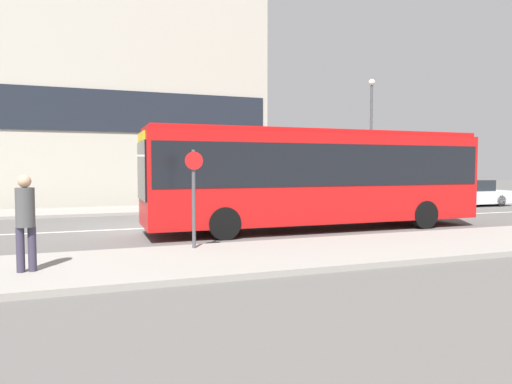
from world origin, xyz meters
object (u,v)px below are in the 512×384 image
Objects in this scene: city_bus at (316,173)px; parked_car_0 at (381,196)px; parked_car_1 at (467,194)px; bus_stop_sign at (194,190)px; pedestrian_near_stop at (25,216)px; street_lamp at (371,128)px.

parked_car_0 is at bearing 44.05° from city_bus.
bus_stop_sign is (-16.71, -8.31, 0.89)m from parked_car_1.
city_bus is at bearing 30.83° from bus_stop_sign.
parked_car_0 is at bearing 26.04° from pedestrian_near_stop.
bus_stop_sign is at bearing -153.56° from parked_car_1.
street_lamp is at bearing 49.71° from city_bus.
city_bus is at bearing 19.49° from pedestrian_near_stop.
parked_car_1 is 22.46m from pedestrian_near_stop.
parked_car_0 is 0.98× the size of parked_car_1.
city_bus reaches higher than parked_car_1.
pedestrian_near_stop is at bearing -158.08° from bus_stop_sign.
parked_car_0 reaches higher than parked_car_1.
street_lamp is at bearing 41.08° from bus_stop_sign.
pedestrian_near_stop is at bearing -154.33° from parked_car_1.
street_lamp is at bearing 153.59° from parked_car_1.
parked_car_0 is at bearing 177.06° from parked_car_1.
bus_stop_sign is (3.52, 1.42, 0.36)m from pedestrian_near_stop.
parked_car_0 is 2.48× the size of pedestrian_near_stop.
pedestrian_near_stop is 19.97m from street_lamp.
bus_stop_sign is at bearing -145.93° from city_bus.
city_bus is 13.15m from parked_car_1.
pedestrian_near_stop is (-20.23, -9.73, 0.52)m from parked_car_1.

